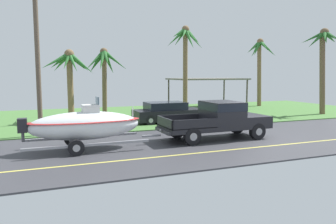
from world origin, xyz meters
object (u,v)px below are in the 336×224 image
carport_awning (207,80)px  palm_tree_mid (104,64)px  parked_sedan_near (168,113)px  palm_tree_near_left (186,48)px  palm_tree_far_right (324,50)px  boat_on_trailer (85,125)px  pickup_truck_towing (221,118)px  palm_tree_near_right (260,56)px  utility_pole (37,52)px  palm_tree_far_left (70,68)px

carport_awning → palm_tree_mid: palm_tree_mid is taller
parked_sedan_near → palm_tree_near_left: palm_tree_near_left is taller
palm_tree_mid → palm_tree_far_right: palm_tree_far_right is taller
carport_awning → boat_on_trailer: bearing=-134.5°
boat_on_trailer → palm_tree_mid: bearing=74.2°
pickup_truck_towing → palm_tree_near_right: size_ratio=0.84×
pickup_truck_towing → boat_on_trailer: size_ratio=0.94×
parked_sedan_near → palm_tree_mid: palm_tree_mid is taller
pickup_truck_towing → utility_pole: (-8.43, 3.92, 3.31)m
palm_tree_far_left → pickup_truck_towing: bearing=-53.8°
parked_sedan_near → palm_tree_far_right: bearing=-1.3°
pickup_truck_towing → palm_tree_near_left: (2.52, 9.78, 4.23)m
palm_tree_near_left → parked_sedan_near: bearing=-128.9°
palm_tree_near_left → utility_pole: 12.46m
pickup_truck_towing → palm_tree_near_right: bearing=47.1°
palm_tree_near_left → palm_tree_far_right: size_ratio=1.03×
utility_pole → carport_awning: bearing=32.4°
pickup_truck_towing → palm_tree_near_right: (12.18, 13.13, 3.95)m
parked_sedan_near → palm_tree_near_right: 15.13m
parked_sedan_near → palm_tree_far_right: (13.17, -0.29, 4.46)m
boat_on_trailer → carport_awning: bearing=45.5°
palm_tree_mid → palm_tree_far_right: bearing=-12.7°
palm_tree_far_right → utility_pole: size_ratio=0.82×
boat_on_trailer → palm_tree_far_right: (19.39, 5.77, 4.09)m
palm_tree_near_right → palm_tree_near_left: bearing=-160.9°
boat_on_trailer → palm_tree_near_right: 23.33m
parked_sedan_near → carport_awning: 10.23m
parked_sedan_near → palm_tree_far_left: size_ratio=0.95×
pickup_truck_towing → carport_awning: (6.40, 13.35, 1.68)m
pickup_truck_towing → palm_tree_near_left: bearing=75.6°
palm_tree_near_left → palm_tree_far_left: size_ratio=1.44×
palm_tree_mid → pickup_truck_towing: bearing=-67.3°
boat_on_trailer → carport_awning: 18.77m
pickup_truck_towing → carport_awning: bearing=64.4°
palm_tree_mid → palm_tree_far_left: 2.56m
boat_on_trailer → palm_tree_mid: (2.69, 9.54, 2.87)m
pickup_truck_towing → palm_tree_far_left: bearing=126.2°
carport_awning → palm_tree_far_right: bearing=-50.3°
palm_tree_near_left → palm_tree_mid: bearing=-177.9°
palm_tree_near_left → palm_tree_mid: palm_tree_near_left is taller
boat_on_trailer → palm_tree_far_right: size_ratio=0.88×
palm_tree_far_left → utility_pole: bearing=-112.3°
pickup_truck_towing → palm_tree_mid: (-4.00, 9.54, 2.88)m
palm_tree_mid → carport_awning: bearing=20.1°
carport_awning → palm_tree_near_right: (5.78, -0.21, 2.28)m
palm_tree_near_right → palm_tree_far_left: (-18.62, -4.35, -1.33)m
carport_awning → palm_tree_near_right: palm_tree_near_right is taller
carport_awning → palm_tree_mid: size_ratio=1.31×
palm_tree_mid → palm_tree_far_right: size_ratio=0.75×
palm_tree_far_left → palm_tree_near_right: bearing=13.1°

